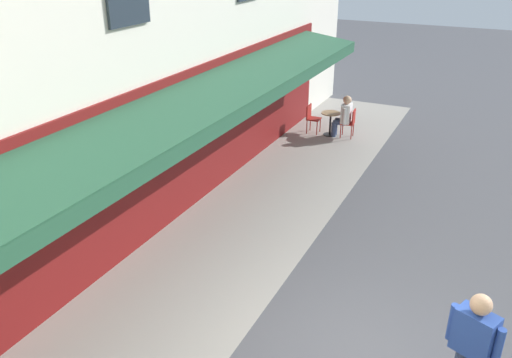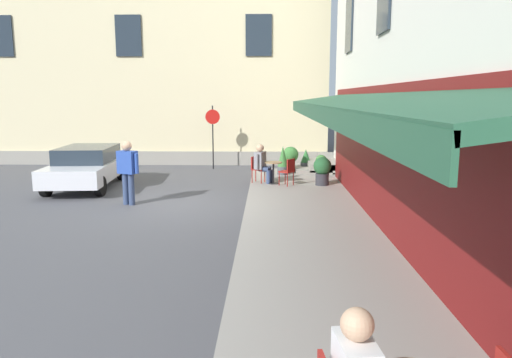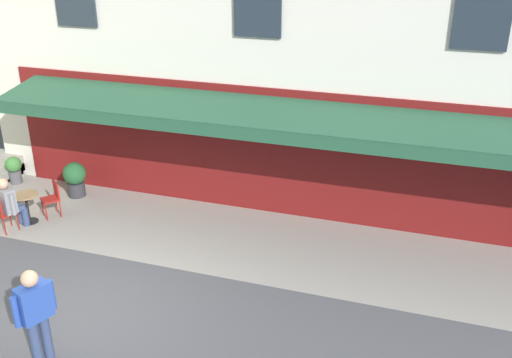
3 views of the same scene
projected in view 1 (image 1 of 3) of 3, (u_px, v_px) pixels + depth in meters
name	position (u px, v px, depth m)	size (l,w,h in m)	color
sidewalk_cafe_terrace	(250.00, 220.00, 11.73)	(20.50, 3.20, 0.01)	gray
cafe_table_mid_terrace	(330.00, 120.00, 16.59)	(0.60, 0.60, 0.75)	black
cafe_chair_red_corner_left	(350.00, 121.00, 16.37)	(0.44, 0.44, 0.91)	maroon
cafe_chair_red_corner_right	(312.00, 116.00, 16.81)	(0.41, 0.41, 0.91)	maroon
seated_companion_in_white	(344.00, 115.00, 16.37)	(0.69, 0.60, 1.34)	navy
walking_pedestrian_in_blue	(473.00, 342.00, 6.71)	(0.47, 0.68, 1.76)	navy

